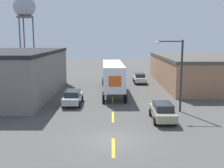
% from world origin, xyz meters
% --- Properties ---
extents(ground_plane, '(160.00, 160.00, 0.00)m').
position_xyz_m(ground_plane, '(0.00, 0.00, 0.00)').
color(ground_plane, '#4C4947').
extents(road_centerline, '(0.20, 17.90, 0.01)m').
position_xyz_m(road_centerline, '(0.00, 6.02, 0.00)').
color(road_centerline, yellow).
rests_on(road_centerline, ground_plane).
extents(warehouse_left, '(10.37, 19.82, 5.67)m').
position_xyz_m(warehouse_left, '(-12.54, 16.03, 2.84)').
color(warehouse_left, slate).
rests_on(warehouse_left, ground_plane).
extents(warehouse_right, '(13.20, 22.41, 4.52)m').
position_xyz_m(warehouse_right, '(13.95, 24.55, 2.26)').
color(warehouse_right, '#9E7051').
rests_on(warehouse_right, ground_plane).
extents(semi_truck, '(3.25, 15.12, 4.04)m').
position_xyz_m(semi_truck, '(-0.02, 18.14, 2.42)').
color(semi_truck, black).
rests_on(semi_truck, ground_plane).
extents(parked_car_right_far, '(1.95, 4.66, 1.59)m').
position_xyz_m(parked_car_right_far, '(4.38, 25.89, 0.83)').
color(parked_car_right_far, silver).
rests_on(parked_car_right_far, ground_plane).
extents(parked_car_right_near, '(1.95, 4.66, 1.59)m').
position_xyz_m(parked_car_right_near, '(4.38, 4.97, 0.83)').
color(parked_car_right_near, tan).
rests_on(parked_car_right_near, ground_plane).
extents(parked_car_left_far, '(1.95, 4.66, 1.59)m').
position_xyz_m(parked_car_left_far, '(-4.38, 10.95, 0.83)').
color(parked_car_left_far, '#B2B2B7').
rests_on(parked_car_left_far, ground_plane).
extents(water_tower, '(4.66, 4.66, 16.10)m').
position_xyz_m(water_tower, '(-18.52, 41.66, 13.49)').
color(water_tower, '#47474C').
rests_on(water_tower, ground_plane).
extents(street_lamp, '(2.75, 0.32, 7.06)m').
position_xyz_m(street_lamp, '(6.31, 8.01, 4.17)').
color(street_lamp, '#2D2D30').
rests_on(street_lamp, ground_plane).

